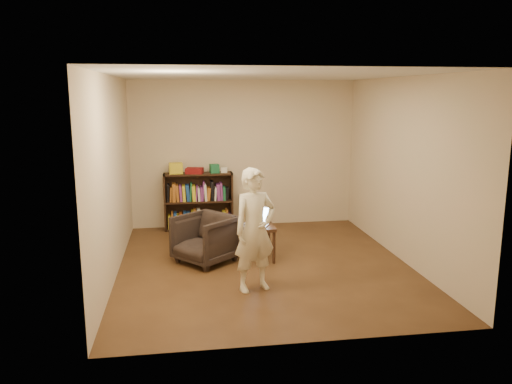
{
  "coord_description": "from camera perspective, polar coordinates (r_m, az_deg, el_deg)",
  "views": [
    {
      "loc": [
        -1.11,
        -6.57,
        2.36
      ],
      "look_at": [
        -0.06,
        0.35,
        0.98
      ],
      "focal_mm": 35.0,
      "sensor_mm": 36.0,
      "label": 1
    }
  ],
  "objects": [
    {
      "name": "wall_right",
      "position": [
        7.35,
        16.57,
        2.39
      ],
      "size": [
        0.0,
        4.5,
        4.5
      ],
      "primitive_type": "plane",
      "rotation": [
        1.57,
        0.0,
        -1.57
      ],
      "color": "beige",
      "rests_on": "floor"
    },
    {
      "name": "floor",
      "position": [
        7.07,
        0.95,
        -8.34
      ],
      "size": [
        4.5,
        4.5,
        0.0
      ],
      "primitive_type": "plane",
      "color": "#412815",
      "rests_on": "ground"
    },
    {
      "name": "side_table",
      "position": [
        7.19,
        0.07,
        -4.51
      ],
      "size": [
        0.49,
        0.49,
        0.5
      ],
      "color": "black",
      "rests_on": "floor"
    },
    {
      "name": "red_cloth",
      "position": [
        8.73,
        -7.05,
        2.43
      ],
      "size": [
        0.33,
        0.27,
        0.1
      ],
      "primitive_type": "cube",
      "rotation": [
        0.0,
        0.0,
        -0.23
      ],
      "color": "maroon",
      "rests_on": "bookshelf"
    },
    {
      "name": "box_white",
      "position": [
        8.79,
        -3.66,
        2.52
      ],
      "size": [
        0.12,
        0.12,
        0.09
      ],
      "primitive_type": "cube",
      "rotation": [
        0.0,
        0.0,
        -0.12
      ],
      "color": "white",
      "rests_on": "bookshelf"
    },
    {
      "name": "box_green",
      "position": [
        8.77,
        -4.78,
        2.69
      ],
      "size": [
        0.17,
        0.17,
        0.15
      ],
      "primitive_type": "cube",
      "rotation": [
        0.0,
        0.0,
        0.15
      ],
      "color": "#1C6A3E",
      "rests_on": "bookshelf"
    },
    {
      "name": "person",
      "position": [
        6.01,
        -0.13,
        -4.37
      ],
      "size": [
        0.64,
        0.53,
        1.51
      ],
      "primitive_type": "imported",
      "rotation": [
        0.0,
        0.0,
        0.36
      ],
      "color": "beige",
      "rests_on": "floor"
    },
    {
      "name": "wall_back",
      "position": [
        8.96,
        -1.41,
        4.36
      ],
      "size": [
        4.0,
        0.0,
        4.0
      ],
      "primitive_type": "plane",
      "rotation": [
        1.57,
        0.0,
        0.0
      ],
      "color": "beige",
      "rests_on": "floor"
    },
    {
      "name": "box_yellow",
      "position": [
        8.75,
        -9.15,
        2.7
      ],
      "size": [
        0.24,
        0.18,
        0.19
      ],
      "primitive_type": "cube",
      "rotation": [
        0.0,
        0.0,
        0.08
      ],
      "color": "yellow",
      "rests_on": "bookshelf"
    },
    {
      "name": "armchair",
      "position": [
        7.13,
        -5.82,
        -5.34
      ],
      "size": [
        1.05,
        1.05,
        0.68
      ],
      "primitive_type": "imported",
      "rotation": [
        0.0,
        0.0,
        -0.85
      ],
      "color": "#2B241C",
      "rests_on": "floor"
    },
    {
      "name": "ceiling",
      "position": [
        6.67,
        1.03,
        13.21
      ],
      "size": [
        4.5,
        4.5,
        0.0
      ],
      "primitive_type": "plane",
      "color": "silver",
      "rests_on": "wall_back"
    },
    {
      "name": "laptop",
      "position": [
        7.19,
        0.03,
        -3.31
      ],
      "size": [
        0.44,
        0.42,
        0.26
      ],
      "rotation": [
        0.0,
        0.0,
        -0.46
      ],
      "color": "#BBBBC0",
      "rests_on": "side_table"
    },
    {
      "name": "wall_left",
      "position": [
        6.72,
        -16.09,
        1.63
      ],
      "size": [
        0.0,
        4.5,
        4.5
      ],
      "primitive_type": "plane",
      "rotation": [
        1.57,
        0.0,
        1.57
      ],
      "color": "beige",
      "rests_on": "floor"
    },
    {
      "name": "stool",
      "position": [
        8.89,
        -0.53,
        -1.12
      ],
      "size": [
        0.4,
        0.4,
        0.58
      ],
      "color": "tan",
      "rests_on": "floor"
    },
    {
      "name": "bookshelf",
      "position": [
        8.88,
        -6.57,
        -1.4
      ],
      "size": [
        1.2,
        0.3,
        1.0
      ],
      "color": "black",
      "rests_on": "floor"
    }
  ]
}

